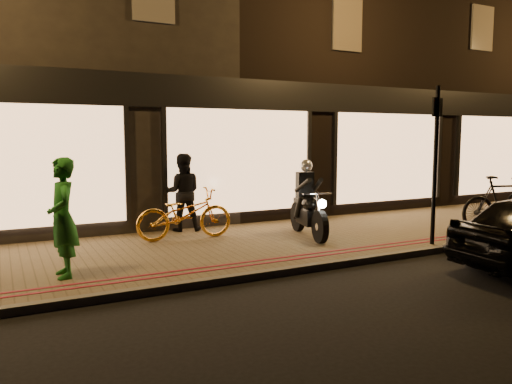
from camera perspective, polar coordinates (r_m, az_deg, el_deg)
ground at (r=8.53m, az=10.00°, el=-8.51°), size 90.00×90.00×0.00m
sidewalk at (r=10.13m, az=3.10°, el=-5.71°), size 50.00×4.00×0.12m
kerb_stone at (r=8.55m, az=9.80°, el=-8.05°), size 50.00×0.14×0.12m
red_kerb_lines at (r=8.93m, az=7.86°, el=-6.99°), size 50.00×0.26×0.01m
building_row at (r=16.46m, az=-9.59°, el=13.47°), size 48.00×10.11×8.50m
motorcycle at (r=10.33m, az=5.93°, el=-1.70°), size 0.73×1.92×1.59m
sign_post at (r=10.02m, az=19.82°, el=3.81°), size 0.34×0.12×3.00m
bicycle_gold at (r=10.10m, az=-8.16°, el=-2.51°), size 1.98×0.78×1.02m
bicycle_dark at (r=12.33m, az=26.39°, el=-1.10°), size 2.07×1.11×1.20m
person_green at (r=7.79m, az=-21.23°, el=-2.76°), size 0.45×0.66×1.76m
person_dark at (r=10.99m, az=-8.40°, el=-0.04°), size 0.98×0.86×1.69m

